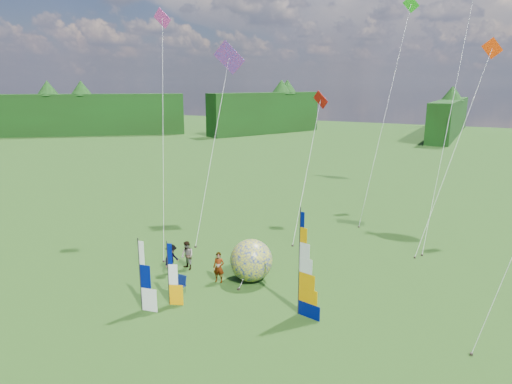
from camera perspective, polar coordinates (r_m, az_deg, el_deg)
The scene contains 17 objects.
ground at distance 20.33m, azimuth -2.91°, elevation -18.00°, with size 220.00×220.00×0.00m, color #2A4914.
treeline_ring at distance 18.56m, azimuth -3.05°, elevation -7.42°, with size 210.00×210.00×8.00m, color #103D0F, non-canonical shape.
feather_banner_main at distance 21.29m, azimuth 5.42°, elevation -8.95°, with size 1.36×0.10×5.02m, color #000B60, non-canonical shape.
side_banner_left at distance 22.79m, azimuth -10.92°, elevation -10.08°, with size 0.90×0.10×3.19m, color orange, non-canonical shape.
side_banner_far at distance 22.50m, azimuth -14.29°, elevation -10.13°, with size 1.03×0.10×3.51m, color white, non-canonical shape.
bol_inflatable at distance 25.18m, azimuth -0.60°, elevation -8.54°, with size 2.33×2.33×2.33m, color #00126E.
spectator_a at distance 25.16m, azimuth -4.68°, elevation -9.37°, with size 0.62×0.41×1.71m, color #66594C.
spectator_b at distance 27.02m, azimuth -8.60°, elevation -7.86°, with size 0.82×0.40×1.69m, color #66594C.
spectator_c at distance 26.63m, azimuth -10.51°, elevation -8.23°, with size 1.11×0.41×1.72m, color #66594C.
spectator_d at distance 27.21m, azimuth -0.13°, elevation -7.64°, with size 0.94×0.38×1.60m, color #66594C.
camp_chair at distance 24.28m, azimuth -9.56°, elevation -11.40°, with size 0.55×0.55×0.95m, color #06123E, non-canonical shape.
kite_whale at distance 34.85m, azimuth 23.36°, elevation 10.99°, with size 4.09×15.29×19.47m, color black, non-canonical shape.
kite_rainbow_delta at distance 33.20m, azimuth -5.35°, elevation 7.85°, with size 6.91×13.17×14.74m, color #FF2950, non-canonical shape.
small_kite_red at distance 33.06m, azimuth 6.51°, elevation 4.13°, with size 3.61×10.20×10.55m, color red, non-canonical shape.
small_kite_orange at distance 32.59m, azimuth 23.76°, elevation 6.11°, with size 5.18×10.80×14.12m, color #FF3804, non-canonical shape.
small_kite_pink at distance 30.45m, azimuth -11.59°, elevation 8.42°, with size 6.63×8.60×16.12m, color #EB38AB, non-canonical shape.
small_kite_green at distance 39.17m, azimuth 16.09°, elevation 10.99°, with size 2.95×13.83×18.49m, color #20A316, non-canonical shape.
Camera 1 is at (8.94, -14.85, 10.63)m, focal length 32.00 mm.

